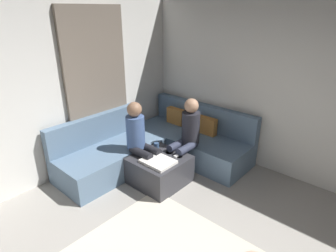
{
  "coord_description": "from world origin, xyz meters",
  "views": [
    {
      "loc": [
        0.88,
        -1.19,
        2.45
      ],
      "look_at": [
        -1.63,
        1.63,
        0.85
      ],
      "focal_mm": 29.9,
      "sensor_mm": 36.0,
      "label": 1
    }
  ],
  "objects_px": {
    "person_on_couch_back": "(187,134)",
    "ottoman": "(159,170)",
    "coffee_mug": "(157,146)",
    "game_remote": "(178,155)",
    "person_on_couch_side": "(140,138)",
    "sectional_couch": "(158,146)"
  },
  "relations": [
    {
      "from": "sectional_couch",
      "to": "person_on_couch_back",
      "type": "relative_size",
      "value": 2.12
    },
    {
      "from": "person_on_couch_side",
      "to": "sectional_couch",
      "type": "bearing_deg",
      "value": -164.52
    },
    {
      "from": "coffee_mug",
      "to": "person_on_couch_back",
      "type": "bearing_deg",
      "value": 45.81
    },
    {
      "from": "game_remote",
      "to": "person_on_couch_side",
      "type": "height_order",
      "value": "person_on_couch_side"
    },
    {
      "from": "coffee_mug",
      "to": "game_remote",
      "type": "distance_m",
      "value": 0.4
    },
    {
      "from": "sectional_couch",
      "to": "game_remote",
      "type": "xyz_separation_m",
      "value": [
        0.64,
        -0.24,
        0.15
      ]
    },
    {
      "from": "sectional_couch",
      "to": "coffee_mug",
      "type": "bearing_deg",
      "value": -49.38
    },
    {
      "from": "ottoman",
      "to": "coffee_mug",
      "type": "height_order",
      "value": "coffee_mug"
    },
    {
      "from": "person_on_couch_side",
      "to": "person_on_couch_back",
      "type": "bearing_deg",
      "value": 144.47
    },
    {
      "from": "game_remote",
      "to": "person_on_couch_side",
      "type": "relative_size",
      "value": 0.12
    },
    {
      "from": "coffee_mug",
      "to": "person_on_couch_side",
      "type": "xyz_separation_m",
      "value": [
        -0.09,
        -0.25,
        0.19
      ]
    },
    {
      "from": "sectional_couch",
      "to": "game_remote",
      "type": "bearing_deg",
      "value": -20.61
    },
    {
      "from": "person_on_couch_back",
      "to": "coffee_mug",
      "type": "bearing_deg",
      "value": 45.81
    },
    {
      "from": "coffee_mug",
      "to": "game_remote",
      "type": "relative_size",
      "value": 0.63
    },
    {
      "from": "person_on_couch_back",
      "to": "person_on_couch_side",
      "type": "distance_m",
      "value": 0.72
    },
    {
      "from": "coffee_mug",
      "to": "person_on_couch_back",
      "type": "height_order",
      "value": "person_on_couch_back"
    },
    {
      "from": "game_remote",
      "to": "person_on_couch_back",
      "type": "xyz_separation_m",
      "value": [
        -0.07,
        0.3,
        0.23
      ]
    },
    {
      "from": "person_on_couch_back",
      "to": "ottoman",
      "type": "bearing_deg",
      "value": 78.31
    },
    {
      "from": "sectional_couch",
      "to": "coffee_mug",
      "type": "distance_m",
      "value": 0.42
    },
    {
      "from": "coffee_mug",
      "to": "person_on_couch_back",
      "type": "distance_m",
      "value": 0.51
    },
    {
      "from": "person_on_couch_side",
      "to": "coffee_mug",
      "type": "bearing_deg",
      "value": 159.68
    },
    {
      "from": "coffee_mug",
      "to": "game_remote",
      "type": "height_order",
      "value": "coffee_mug"
    }
  ]
}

